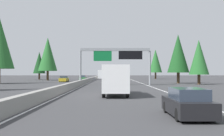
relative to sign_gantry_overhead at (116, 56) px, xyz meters
The scene contains 19 objects.
ground_plane 16.30m from the sign_gantry_overhead, 23.01° to the left, with size 320.00×320.00×0.00m, color #38383A.
median_barrier 35.12m from the sign_gantry_overhead, 10.49° to the left, with size 180.00×0.56×0.90m, color gray.
shoulder_stripe_right 25.37m from the sign_gantry_overhead, 12.77° to the right, with size 160.00×0.16×0.01m, color silver.
shoulder_stripe_median 25.43m from the sign_gantry_overhead, 13.44° to the left, with size 160.00×0.16×0.01m, color silver.
sign_gantry_overhead is the anchor object (origin of this frame).
sedan_near_right 35.05m from the sign_gantry_overhead, behind, with size 4.40×1.80×1.47m.
box_truck_mid_right 21.63m from the sign_gantry_overhead, behind, with size 8.50×2.40×2.95m.
sedan_distant_a 11.17m from the sign_gantry_overhead, ahead, with size 4.40×1.80×1.47m.
bus_mid_center 49.46m from the sign_gantry_overhead, ahead, with size 11.50×2.55×3.10m.
pickup_mid_left 77.31m from the sign_gantry_overhead, ahead, with size 5.60×2.00×1.86m.
sedan_near_center 46.35m from the sign_gantry_overhead, ahead, with size 4.40×1.80×1.47m.
minivan_far_left 38.26m from the sign_gantry_overhead, ahead, with size 5.00×1.95×1.69m.
oncoming_near 22.87m from the sign_gantry_overhead, 33.72° to the left, with size 4.40×1.80×1.47m.
oncoming_far 32.33m from the sign_gantry_overhead, 16.42° to the left, with size 4.40×1.80×1.47m.
conifer_right_near 16.25m from the sign_gantry_overhead, 77.17° to the right, with size 3.76×3.76×8.54m.
conifer_right_mid 15.98m from the sign_gantry_overhead, 55.91° to the right, with size 4.53×4.53×10.30m.
conifer_right_far 50.30m from the sign_gantry_overhead, 17.10° to the right, with size 4.59×4.59×10.43m.
conifer_left_mid 36.95m from the sign_gantry_overhead, 31.68° to the left, with size 5.50×5.50×12.50m.
conifer_left_far 47.96m from the sign_gantry_overhead, 30.59° to the left, with size 3.97×3.97×9.03m.
Camera 1 is at (-2.81, -5.13, 2.26)m, focal length 44.08 mm.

